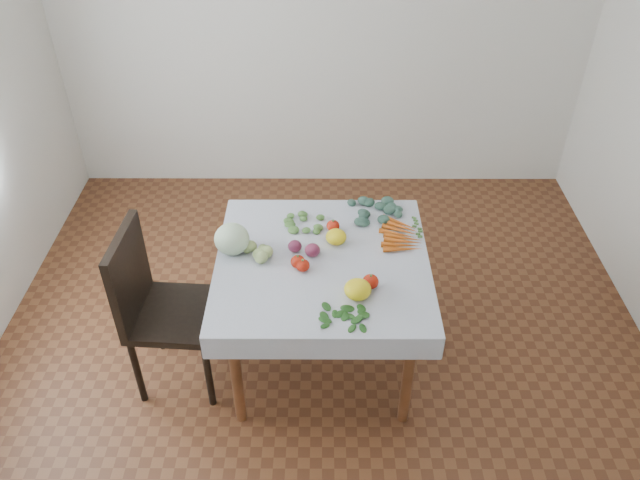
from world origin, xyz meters
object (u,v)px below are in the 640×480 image
at_px(table, 322,275).
at_px(heirloom_back, 336,237).
at_px(carrot_bunch, 400,236).
at_px(cabbage, 232,239).
at_px(chair, 156,301).

distance_m(table, heirloom_back, 0.22).
distance_m(table, carrot_bunch, 0.48).
bearing_deg(carrot_bunch, heirloom_back, -173.13).
bearing_deg(carrot_bunch, cabbage, -172.47).
height_order(chair, carrot_bunch, chair).
bearing_deg(chair, carrot_bunch, 13.71).
height_order(table, carrot_bunch, carrot_bunch).
bearing_deg(heirloom_back, table, -116.57).
bearing_deg(table, cabbage, 171.60).
xyz_separation_m(table, carrot_bunch, (0.43, 0.19, 0.12)).
relative_size(chair, heirloom_back, 8.82).
bearing_deg(chair, table, 8.31).
relative_size(table, chair, 0.99).
distance_m(table, chair, 0.90).
relative_size(cabbage, carrot_bunch, 0.57).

